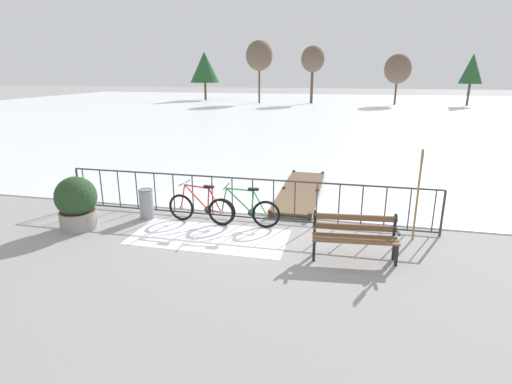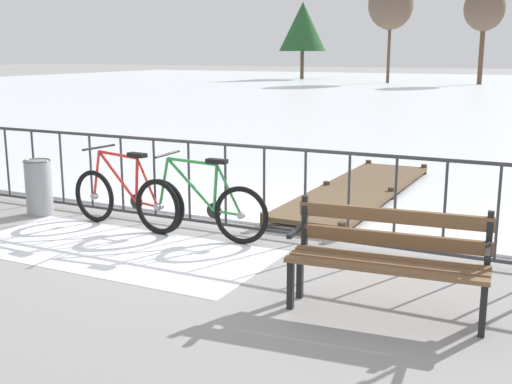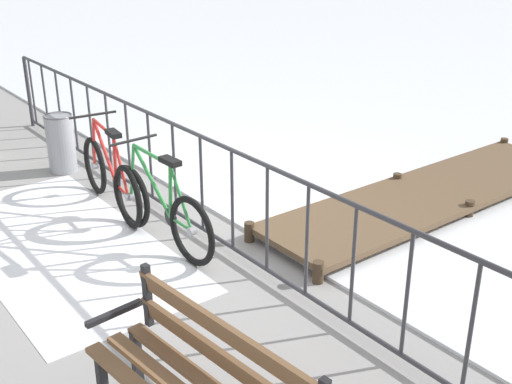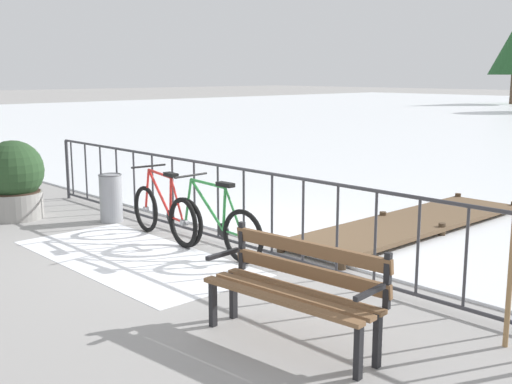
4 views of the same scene
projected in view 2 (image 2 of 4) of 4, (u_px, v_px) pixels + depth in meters
ground_plane at (208, 228)px, 7.88m from camera, size 160.00×160.00×0.00m
frozen_pond at (495, 94)px, 32.70m from camera, size 80.00×56.00×0.03m
snow_patch at (116, 250)px, 7.02m from camera, size 3.42×1.58×0.01m
railing_fence at (207, 184)px, 7.76m from camera, size 9.06×0.06×1.07m
bicycle_near_railing at (125, 198)px, 7.84m from camera, size 1.71×0.52×0.97m
bicycle_second at (200, 208)px, 7.38m from camera, size 1.71×0.52×0.97m
park_bench at (388, 252)px, 5.27m from camera, size 1.64×0.63×0.89m
trash_bin at (39, 187)px, 8.48m from camera, size 0.35×0.35×0.73m
wooden_dock at (358, 190)px, 9.51m from camera, size 1.10×4.41×0.20m
tree_west_mid at (391, 5)px, 42.38m from camera, size 2.94×2.94×6.73m
tree_centre at (484, 9)px, 40.60m from camera, size 2.54×2.54×6.14m
tree_east_mid at (303, 27)px, 48.83m from camera, size 3.55×3.55×5.76m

